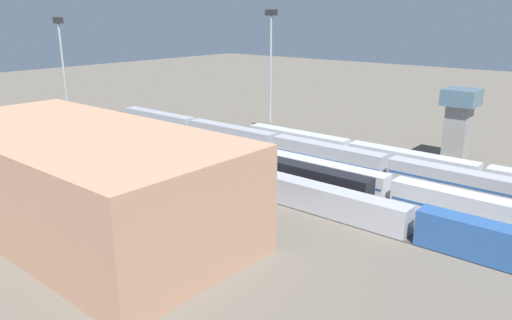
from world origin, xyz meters
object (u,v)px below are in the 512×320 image
at_px(train_on_track_5, 255,180).
at_px(train_on_track_0, 410,163).
at_px(train_on_track_3, 255,157).
at_px(maintenance_shed, 79,179).
at_px(control_tower, 459,120).
at_px(light_mast_0, 271,60).
at_px(train_on_track_1, 275,144).
at_px(train_on_track_4, 209,156).
at_px(light_mast_1, 63,66).

relative_size(train_on_track_5, train_on_track_0, 1.27).
distance_m(train_on_track_3, maintenance_shed, 34.25).
relative_size(train_on_track_0, control_tower, 5.15).
relative_size(light_mast_0, maintenance_shed, 0.58).
relative_size(train_on_track_1, light_mast_0, 3.42).
height_order(train_on_track_1, train_on_track_5, train_on_track_5).
relative_size(train_on_track_5, maintenance_shed, 1.89).
xyz_separation_m(train_on_track_1, train_on_track_4, (3.64, 15.00, 0.10)).
height_order(train_on_track_3, light_mast_1, light_mast_1).
bearing_deg(train_on_track_4, light_mast_1, 15.61).
bearing_deg(train_on_track_1, control_tower, -149.47).
height_order(train_on_track_4, light_mast_0, light_mast_0).
bearing_deg(train_on_track_0, light_mast_1, 25.14).
bearing_deg(control_tower, train_on_track_0, 74.22).
distance_m(train_on_track_1, train_on_track_0, 26.55).
bearing_deg(train_on_track_4, control_tower, -135.68).
distance_m(train_on_track_0, light_mast_0, 36.87).
height_order(train_on_track_5, train_on_track_0, train_on_track_5).
relative_size(train_on_track_1, train_on_track_4, 1.44).
bearing_deg(train_on_track_4, maintenance_shed, 100.79).
bearing_deg(maintenance_shed, control_tower, -114.30).
relative_size(train_on_track_5, train_on_track_3, 0.65).
distance_m(train_on_track_3, train_on_track_4, 8.44).
relative_size(train_on_track_5, control_tower, 6.53).
relative_size(train_on_track_0, train_on_track_4, 1.08).
height_order(train_on_track_5, light_mast_1, light_mast_1).
bearing_deg(light_mast_0, train_on_track_5, 124.31).
bearing_deg(train_on_track_4, train_on_track_5, 161.80).
bearing_deg(train_on_track_1, light_mast_0, -46.17).
height_order(maintenance_shed, control_tower, control_tower).
relative_size(train_on_track_4, maintenance_shed, 1.38).
bearing_deg(train_on_track_5, light_mast_0, -55.69).
bearing_deg(light_mast_0, control_tower, -164.84).
relative_size(train_on_track_3, light_mast_0, 4.98).
distance_m(train_on_track_4, maintenance_shed, 29.78).
height_order(train_on_track_1, light_mast_1, light_mast_1).
relative_size(train_on_track_1, train_on_track_5, 1.06).
distance_m(light_mast_0, maintenance_shed, 53.41).
xyz_separation_m(train_on_track_3, maintenance_shed, (1.28, 33.93, 4.44)).
bearing_deg(train_on_track_1, train_on_track_4, 76.37).
xyz_separation_m(train_on_track_5, train_on_track_4, (15.21, -5.00, 0.02)).
height_order(train_on_track_4, maintenance_shed, maintenance_shed).
distance_m(train_on_track_1, train_on_track_4, 15.43).
bearing_deg(light_mast_0, train_on_track_1, 133.83).
bearing_deg(control_tower, light_mast_0, 15.16).
distance_m(train_on_track_0, light_mast_1, 69.66).
height_order(light_mast_1, maintenance_shed, light_mast_1).
bearing_deg(train_on_track_4, train_on_track_3, -143.66).
bearing_deg(maintenance_shed, train_on_track_1, -87.55).
bearing_deg(train_on_track_3, light_mast_0, -59.39).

